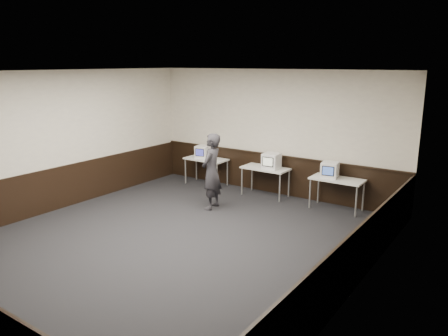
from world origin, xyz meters
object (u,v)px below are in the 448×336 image
at_px(desk_right, 337,182).
at_px(emac_right, 330,170).
at_px(desk_center, 265,170).
at_px(emac_center, 271,161).
at_px(emac_left, 203,152).
at_px(person, 212,171).
at_px(desk_left, 206,161).

bearing_deg(desk_right, emac_right, -171.02).
bearing_deg(emac_right, desk_center, 169.67).
bearing_deg(emac_right, desk_right, -0.38).
relative_size(desk_right, emac_center, 2.66).
relative_size(emac_left, person, 0.24).
bearing_deg(desk_left, emac_center, -0.78).
bearing_deg(desk_left, person, -49.38).
bearing_deg(desk_right, emac_center, -179.05).
distance_m(desk_left, person, 2.09).
xyz_separation_m(desk_left, desk_center, (1.90, 0.00, 0.00)).
relative_size(emac_left, emac_right, 0.96).
xyz_separation_m(desk_center, desk_right, (1.90, 0.00, 0.00)).
xyz_separation_m(desk_right, emac_left, (-3.90, -0.02, 0.25)).
xyz_separation_m(emac_left, emac_center, (2.18, -0.01, 0.02)).
height_order(desk_right, emac_center, emac_center).
bearing_deg(desk_right, desk_center, 180.00).
distance_m(desk_center, emac_left, 2.01).
distance_m(desk_center, emac_right, 1.74).
xyz_separation_m(desk_left, desk_right, (3.80, 0.00, 0.00)).
distance_m(desk_right, person, 2.92).
xyz_separation_m(emac_left, person, (1.45, -1.56, -0.03)).
relative_size(desk_left, person, 0.67).
height_order(desk_left, emac_right, emac_right).
bearing_deg(desk_left, desk_center, 0.00).
height_order(desk_right, emac_left, emac_left).
distance_m(emac_right, person, 2.74).
bearing_deg(emac_left, emac_center, -9.82).
bearing_deg(desk_right, desk_left, 180.00).
xyz_separation_m(desk_center, emac_left, (-2.00, -0.02, 0.25)).
height_order(desk_right, person, person).
distance_m(emac_center, emac_right, 1.54).
height_order(desk_center, person, person).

